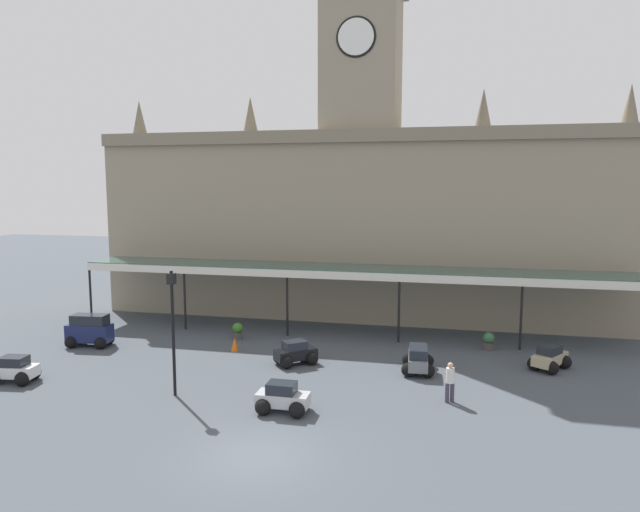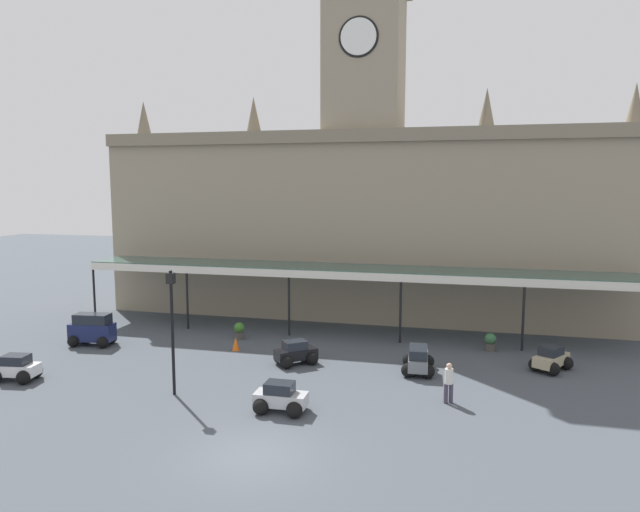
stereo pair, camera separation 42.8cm
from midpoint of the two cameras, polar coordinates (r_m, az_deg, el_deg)
name	(u,v)px [view 2 (the right image)]	position (r m, az deg, el deg)	size (l,w,h in m)	color
ground_plane	(253,456)	(20.05, -6.06, -19.07)	(140.00, 140.00, 0.00)	#444A52
station_building	(364,210)	(38.77, 4.66, 4.56)	(34.33, 6.22, 22.12)	gray
entrance_canopy	(348,270)	(33.85, 3.14, -1.37)	(32.62, 3.26, 3.98)	#38564C
car_beige_sedan	(551,360)	(30.03, 22.31, -9.53)	(2.13, 2.25, 1.19)	tan
car_silver_sedan	(281,399)	(23.13, -3.37, -14.00)	(2.06, 1.53, 1.19)	#B2B5BA
car_black_sedan	(296,354)	(28.78, -1.98, -9.71)	(2.24, 2.18, 1.19)	black
car_navy_van	(92,331)	(34.24, -21.30, -6.93)	(2.49, 1.77, 1.77)	#19214C
car_white_sedan	(16,370)	(29.77, -27.56, -9.96)	(2.15, 1.69, 1.19)	silver
car_grey_estate	(418,361)	(27.95, 10.14, -10.20)	(1.63, 2.30, 1.27)	slate
pedestrian_crossing_forecourt	(449,381)	(24.42, 13.15, -12.00)	(0.37, 0.34, 1.67)	#3F384C
victorian_lamppost	(172,319)	(24.78, -13.97, -6.03)	(0.30, 0.30, 5.33)	black
traffic_cone	(236,344)	(31.38, -7.96, -8.60)	(0.40, 0.40, 0.73)	orange
planter_by_canopy	(239,331)	(33.57, -7.64, -7.33)	(0.60, 0.60, 0.96)	#47423D
planter_near_kerb	(490,342)	(32.34, 16.88, -8.14)	(0.60, 0.60, 0.96)	#47423D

